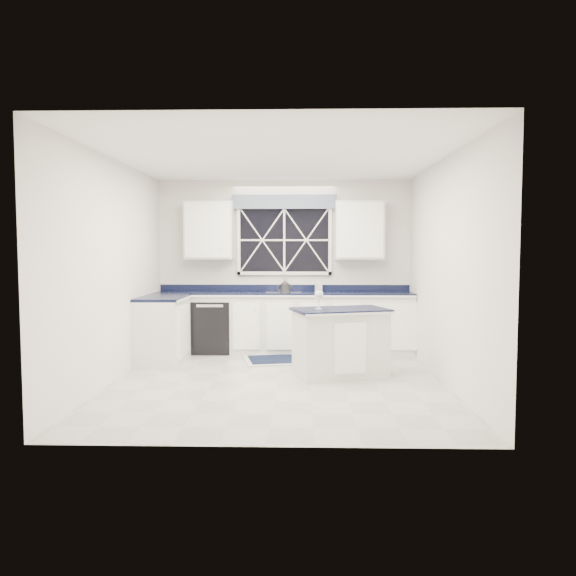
{
  "coord_description": "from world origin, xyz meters",
  "views": [
    {
      "loc": [
        0.29,
        -6.71,
        1.61
      ],
      "look_at": [
        0.11,
        0.4,
        1.11
      ],
      "focal_mm": 35.0,
      "sensor_mm": 36.0,
      "label": 1
    }
  ],
  "objects_px": {
    "dishwasher": "(213,326)",
    "faucet": "(284,281)",
    "island": "(340,342)",
    "wine_glass": "(319,295)",
    "kettle": "(285,287)",
    "soap_bottle": "(319,285)"
  },
  "relations": [
    {
      "from": "faucet",
      "to": "kettle",
      "type": "distance_m",
      "value": 0.23
    },
    {
      "from": "island",
      "to": "kettle",
      "type": "bearing_deg",
      "value": 98.13
    },
    {
      "from": "kettle",
      "to": "wine_glass",
      "type": "height_order",
      "value": "kettle"
    },
    {
      "from": "dishwasher",
      "to": "kettle",
      "type": "xyz_separation_m",
      "value": [
        1.12,
        -0.02,
        0.61
      ]
    },
    {
      "from": "kettle",
      "to": "soap_bottle",
      "type": "xyz_separation_m",
      "value": [
        0.52,
        0.24,
        0.02
      ]
    },
    {
      "from": "kettle",
      "to": "soap_bottle",
      "type": "relative_size",
      "value": 1.25
    },
    {
      "from": "faucet",
      "to": "soap_bottle",
      "type": "relative_size",
      "value": 1.51
    },
    {
      "from": "faucet",
      "to": "soap_bottle",
      "type": "distance_m",
      "value": 0.55
    },
    {
      "from": "island",
      "to": "wine_glass",
      "type": "xyz_separation_m",
      "value": [
        -0.28,
        -0.07,
        0.6
      ]
    },
    {
      "from": "faucet",
      "to": "soap_bottle",
      "type": "xyz_separation_m",
      "value": [
        0.55,
        0.03,
        -0.06
      ]
    },
    {
      "from": "dishwasher",
      "to": "soap_bottle",
      "type": "bearing_deg",
      "value": 7.62
    },
    {
      "from": "island",
      "to": "wine_glass",
      "type": "relative_size",
      "value": 5.16
    },
    {
      "from": "dishwasher",
      "to": "island",
      "type": "xyz_separation_m",
      "value": [
        1.87,
        -1.6,
        0.02
      ]
    },
    {
      "from": "faucet",
      "to": "wine_glass",
      "type": "relative_size",
      "value": 1.19
    },
    {
      "from": "dishwasher",
      "to": "wine_glass",
      "type": "relative_size",
      "value": 3.24
    },
    {
      "from": "dishwasher",
      "to": "faucet",
      "type": "xyz_separation_m",
      "value": [
        1.1,
        0.19,
        0.69
      ]
    },
    {
      "from": "dishwasher",
      "to": "faucet",
      "type": "relative_size",
      "value": 2.72
    },
    {
      "from": "faucet",
      "to": "dishwasher",
      "type": "bearing_deg",
      "value": -169.98
    },
    {
      "from": "island",
      "to": "faucet",
      "type": "bearing_deg",
      "value": 96.02
    },
    {
      "from": "faucet",
      "to": "kettle",
      "type": "relative_size",
      "value": 1.21
    },
    {
      "from": "faucet",
      "to": "wine_glass",
      "type": "bearing_deg",
      "value": -75.13
    },
    {
      "from": "dishwasher",
      "to": "island",
      "type": "bearing_deg",
      "value": -40.52
    }
  ]
}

